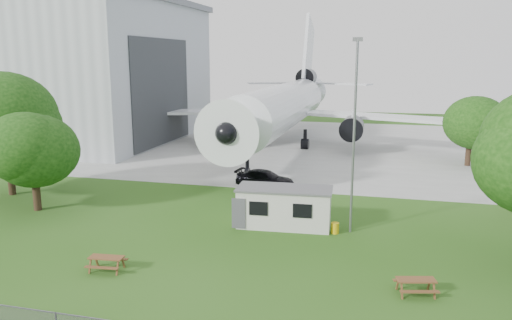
% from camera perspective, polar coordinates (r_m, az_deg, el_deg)
% --- Properties ---
extents(ground, '(160.00, 160.00, 0.00)m').
position_cam_1_polar(ground, '(28.73, -7.02, -10.84)').
color(ground, '#3E6925').
extents(concrete_apron, '(120.00, 46.00, 0.03)m').
position_cam_1_polar(concrete_apron, '(64.37, 5.31, 1.80)').
color(concrete_apron, '#B7B7B2').
rests_on(concrete_apron, ground).
extents(hangar, '(43.00, 31.00, 18.55)m').
position_cam_1_polar(hangar, '(77.27, -24.27, 9.48)').
color(hangar, '#B2B7BC').
rests_on(hangar, ground).
extents(airliner, '(46.36, 47.73, 17.69)m').
position_cam_1_polar(airliner, '(61.94, 3.25, 6.35)').
color(airliner, white).
rests_on(airliner, ground).
extents(site_cabin, '(6.83, 3.10, 2.62)m').
position_cam_1_polar(site_cabin, '(32.96, 3.28, -5.37)').
color(site_cabin, beige).
rests_on(site_cabin, ground).
extents(picnic_west, '(1.94, 1.67, 0.76)m').
position_cam_1_polar(picnic_west, '(27.86, -16.65, -12.00)').
color(picnic_west, brown).
rests_on(picnic_west, ground).
extents(picnic_east, '(2.11, 1.89, 0.76)m').
position_cam_1_polar(picnic_east, '(25.46, 17.73, -14.39)').
color(picnic_east, brown).
rests_on(picnic_east, ground).
extents(lamp_mast, '(0.16, 0.16, 12.00)m').
position_cam_1_polar(lamp_mast, '(31.31, 11.12, 2.33)').
color(lamp_mast, slate).
rests_on(lamp_mast, ground).
extents(tree_west_big, '(9.08, 9.08, 10.38)m').
position_cam_1_polar(tree_west_big, '(44.27, -26.71, 3.76)').
color(tree_west_big, '#382619').
rests_on(tree_west_big, ground).
extents(tree_west_small, '(6.37, 6.37, 7.95)m').
position_cam_1_polar(tree_west_small, '(38.97, -24.21, 1.46)').
color(tree_west_small, '#382619').
rests_on(tree_west_small, ground).
extents(tree_far_apron, '(6.55, 6.55, 7.53)m').
position_cam_1_polar(tree_far_apron, '(55.12, 23.33, 3.70)').
color(tree_far_apron, '#382619').
rests_on(tree_far_apron, ground).
extents(car_apron_van, '(5.29, 2.62, 1.48)m').
position_cam_1_polar(car_apron_van, '(42.66, 1.06, -2.21)').
color(car_apron_van, black).
rests_on(car_apron_van, ground).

